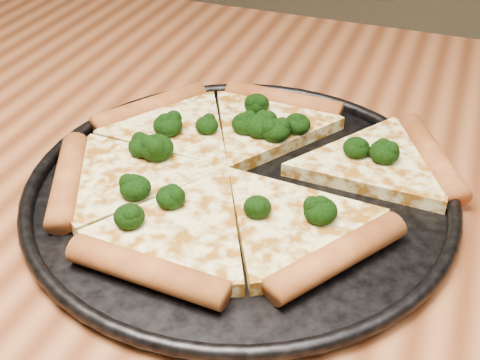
% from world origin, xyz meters
% --- Properties ---
extents(dining_table, '(1.20, 0.90, 0.75)m').
position_xyz_m(dining_table, '(0.00, 0.00, 0.66)').
color(dining_table, '#9C5630').
rests_on(dining_table, ground).
extents(pizza_pan, '(0.40, 0.40, 0.02)m').
position_xyz_m(pizza_pan, '(-0.01, -0.01, 0.76)').
color(pizza_pan, black).
rests_on(pizza_pan, dining_table).
extents(pizza, '(0.39, 0.33, 0.03)m').
position_xyz_m(pizza, '(-0.01, 0.01, 0.77)').
color(pizza, '#FFF19C').
rests_on(pizza, pizza_pan).
extents(broccoli_florets, '(0.25, 0.24, 0.02)m').
position_xyz_m(broccoli_florets, '(-0.02, 0.02, 0.78)').
color(broccoli_florets, black).
rests_on(broccoli_florets, pizza).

